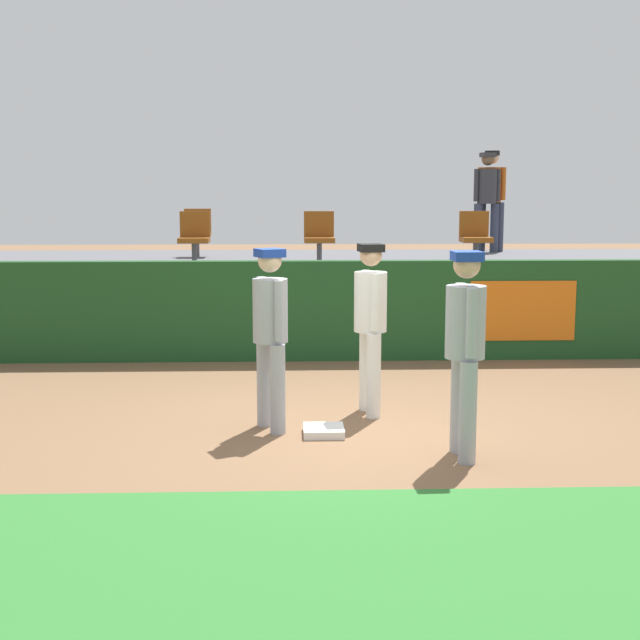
{
  "coord_description": "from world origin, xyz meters",
  "views": [
    {
      "loc": [
        -0.61,
        -8.5,
        2.41
      ],
      "look_at": [
        -0.26,
        0.89,
        1.0
      ],
      "focal_mm": 49.17,
      "sensor_mm": 36.0,
      "label": 1
    }
  ],
  "objects_px": {
    "first_base": "(324,431)",
    "seat_back_left": "(197,230)",
    "player_coach_visitor": "(270,326)",
    "player_fielder_home": "(371,317)",
    "spectator_capped": "(491,194)",
    "player_runner_visitor": "(465,340)",
    "seat_front_left": "(194,235)",
    "seat_front_right": "(475,235)",
    "spectator_hooded": "(487,195)",
    "seat_front_center": "(319,235)"
  },
  "relations": [
    {
      "from": "player_runner_visitor",
      "to": "seat_front_left",
      "type": "bearing_deg",
      "value": -155.73
    },
    {
      "from": "first_base",
      "to": "seat_front_center",
      "type": "distance_m",
      "value": 5.55
    },
    {
      "from": "seat_front_right",
      "to": "player_coach_visitor",
      "type": "bearing_deg",
      "value": -121.57
    },
    {
      "from": "player_runner_visitor",
      "to": "spectator_capped",
      "type": "xyz_separation_m",
      "value": [
        2.29,
        9.01,
        1.24
      ]
    },
    {
      "from": "first_base",
      "to": "seat_back_left",
      "type": "xyz_separation_m",
      "value": [
        -1.94,
        7.09,
        1.66
      ]
    },
    {
      "from": "player_coach_visitor",
      "to": "player_fielder_home",
      "type": "bearing_deg",
      "value": 94.58
    },
    {
      "from": "seat_back_left",
      "to": "spectator_capped",
      "type": "bearing_deg",
      "value": 11.76
    },
    {
      "from": "first_base",
      "to": "seat_front_right",
      "type": "distance_m",
      "value": 6.12
    },
    {
      "from": "player_runner_visitor",
      "to": "player_fielder_home",
      "type": "bearing_deg",
      "value": -158.84
    },
    {
      "from": "player_fielder_home",
      "to": "spectator_capped",
      "type": "distance_m",
      "value": 8.08
    },
    {
      "from": "seat_front_right",
      "to": "spectator_capped",
      "type": "relative_size",
      "value": 0.44
    },
    {
      "from": "seat_front_right",
      "to": "seat_back_left",
      "type": "distance_m",
      "value": 4.88
    },
    {
      "from": "first_base",
      "to": "seat_back_left",
      "type": "relative_size",
      "value": 0.48
    },
    {
      "from": "player_coach_visitor",
      "to": "seat_front_center",
      "type": "bearing_deg",
      "value": 147.17
    },
    {
      "from": "player_fielder_home",
      "to": "player_runner_visitor",
      "type": "xyz_separation_m",
      "value": [
        0.69,
        -1.6,
        0.02
      ]
    },
    {
      "from": "player_fielder_home",
      "to": "player_runner_visitor",
      "type": "bearing_deg",
      "value": 14.54
    },
    {
      "from": "first_base",
      "to": "spectator_hooded",
      "type": "height_order",
      "value": "spectator_hooded"
    },
    {
      "from": "seat_back_left",
      "to": "spectator_capped",
      "type": "height_order",
      "value": "spectator_capped"
    },
    {
      "from": "player_runner_visitor",
      "to": "spectator_hooded",
      "type": "bearing_deg",
      "value": 164.06
    },
    {
      "from": "seat_front_right",
      "to": "seat_front_left",
      "type": "xyz_separation_m",
      "value": [
        -4.39,
        0.0,
        0.0
      ]
    },
    {
      "from": "player_coach_visitor",
      "to": "spectator_capped",
      "type": "bearing_deg",
      "value": 127.91
    },
    {
      "from": "spectator_hooded",
      "to": "player_fielder_home",
      "type": "bearing_deg",
      "value": 60.08
    },
    {
      "from": "first_base",
      "to": "player_fielder_home",
      "type": "bearing_deg",
      "value": 56.99
    },
    {
      "from": "first_base",
      "to": "seat_back_left",
      "type": "bearing_deg",
      "value": 105.26
    },
    {
      "from": "player_coach_visitor",
      "to": "seat_front_center",
      "type": "distance_m",
      "value": 5.16
    },
    {
      "from": "spectator_hooded",
      "to": "player_runner_visitor",
      "type": "bearing_deg",
      "value": 67.9
    },
    {
      "from": "first_base",
      "to": "player_runner_visitor",
      "type": "height_order",
      "value": "player_runner_visitor"
    },
    {
      "from": "player_fielder_home",
      "to": "seat_front_right",
      "type": "height_order",
      "value": "seat_front_right"
    },
    {
      "from": "seat_back_left",
      "to": "seat_front_left",
      "type": "xyz_separation_m",
      "value": [
        0.14,
        -1.8,
        -0.0
      ]
    },
    {
      "from": "player_runner_visitor",
      "to": "seat_back_left",
      "type": "distance_m",
      "value": 8.51
    },
    {
      "from": "spectator_hooded",
      "to": "spectator_capped",
      "type": "xyz_separation_m",
      "value": [
        0.13,
        0.2,
        0.02
      ]
    },
    {
      "from": "player_coach_visitor",
      "to": "spectator_capped",
      "type": "relative_size",
      "value": 0.97
    },
    {
      "from": "player_fielder_home",
      "to": "seat_front_center",
      "type": "xyz_separation_m",
      "value": [
        -0.39,
        4.47,
        0.64
      ]
    },
    {
      "from": "first_base",
      "to": "seat_front_right",
      "type": "xyz_separation_m",
      "value": [
        2.6,
        5.29,
        1.66
      ]
    },
    {
      "from": "player_coach_visitor",
      "to": "seat_back_left",
      "type": "bearing_deg",
      "value": 166.25
    },
    {
      "from": "player_runner_visitor",
      "to": "spectator_capped",
      "type": "bearing_deg",
      "value": 163.58
    },
    {
      "from": "spectator_capped",
      "to": "seat_front_center",
      "type": "bearing_deg",
      "value": 59.52
    },
    {
      "from": "first_base",
      "to": "player_coach_visitor",
      "type": "bearing_deg",
      "value": 157.89
    },
    {
      "from": "first_base",
      "to": "seat_front_left",
      "type": "bearing_deg",
      "value": 108.74
    },
    {
      "from": "seat_front_right",
      "to": "seat_front_left",
      "type": "distance_m",
      "value": 4.39
    },
    {
      "from": "first_base",
      "to": "spectator_hooded",
      "type": "relative_size",
      "value": 0.22
    },
    {
      "from": "player_coach_visitor",
      "to": "spectator_capped",
      "type": "height_order",
      "value": "spectator_capped"
    },
    {
      "from": "seat_front_left",
      "to": "spectator_capped",
      "type": "height_order",
      "value": "spectator_capped"
    },
    {
      "from": "first_base",
      "to": "spectator_hooded",
      "type": "distance_m",
      "value": 9.0
    },
    {
      "from": "player_fielder_home",
      "to": "seat_back_left",
      "type": "bearing_deg",
      "value": -167.3
    },
    {
      "from": "player_coach_visitor",
      "to": "seat_front_left",
      "type": "relative_size",
      "value": 2.18
    },
    {
      "from": "seat_front_left",
      "to": "player_fielder_home",
      "type": "bearing_deg",
      "value": -62.49
    },
    {
      "from": "first_base",
      "to": "player_coach_visitor",
      "type": "distance_m",
      "value": 1.17
    },
    {
      "from": "player_runner_visitor",
      "to": "seat_front_left",
      "type": "height_order",
      "value": "seat_front_left"
    },
    {
      "from": "player_coach_visitor",
      "to": "spectator_hooded",
      "type": "xyz_separation_m",
      "value": [
        3.91,
        7.81,
        1.24
      ]
    }
  ]
}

